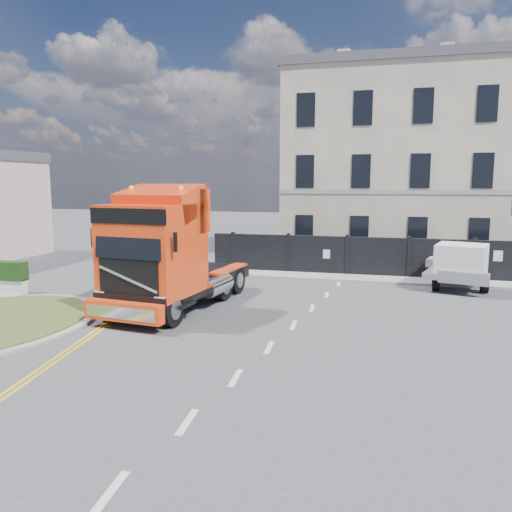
# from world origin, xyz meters

# --- Properties ---
(ground) EXTENTS (120.00, 120.00, 0.00)m
(ground) POSITION_xyz_m (0.00, 0.00, 0.00)
(ground) COLOR #424244
(ground) RESTS_ON ground
(hoarding_fence) EXTENTS (18.80, 0.25, 2.00)m
(hoarding_fence) POSITION_xyz_m (6.55, 9.00, 1.00)
(hoarding_fence) COLOR black
(hoarding_fence) RESTS_ON ground
(georgian_building) EXTENTS (12.30, 10.30, 12.80)m
(georgian_building) POSITION_xyz_m (6.00, 16.50, 5.77)
(georgian_building) COLOR beige
(georgian_building) RESTS_ON ground
(pavement_far) EXTENTS (20.00, 1.60, 0.12)m
(pavement_far) POSITION_xyz_m (6.00, 8.10, 0.06)
(pavement_far) COLOR gray
(pavement_far) RESTS_ON ground
(truck) EXTENTS (3.66, 7.77, 4.49)m
(truck) POSITION_xyz_m (-1.93, 0.20, 2.01)
(truck) COLOR black
(truck) RESTS_ON ground
(flatbed_pickup) EXTENTS (3.25, 5.40, 2.08)m
(flatbed_pickup) POSITION_xyz_m (9.05, 7.04, 1.12)
(flatbed_pickup) COLOR gray
(flatbed_pickup) RESTS_ON ground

